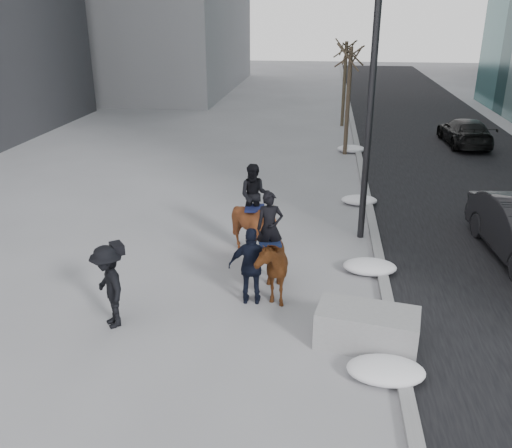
# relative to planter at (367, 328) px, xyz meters

# --- Properties ---
(ground) EXTENTS (120.00, 120.00, 0.00)m
(ground) POSITION_rel_planter_xyz_m (-2.42, 1.06, -0.38)
(ground) COLOR gray
(ground) RESTS_ON ground
(road) EXTENTS (8.00, 90.00, 0.01)m
(road) POSITION_rel_planter_xyz_m (4.58, 11.06, -0.38)
(road) COLOR black
(road) RESTS_ON ground
(curb) EXTENTS (0.25, 90.00, 0.12)m
(curb) POSITION_rel_planter_xyz_m (0.58, 11.06, -0.32)
(curb) COLOR gray
(curb) RESTS_ON ground
(planter) EXTENTS (2.04, 1.28, 0.76)m
(planter) POSITION_rel_planter_xyz_m (0.00, 0.00, 0.00)
(planter) COLOR gray
(planter) RESTS_ON ground
(car_far) EXTENTS (1.98, 4.45, 1.27)m
(car_far) POSITION_rel_planter_xyz_m (5.61, 17.31, 0.25)
(car_far) COLOR black
(car_far) RESTS_ON ground
(tree_near) EXTENTS (1.20, 1.20, 5.09)m
(tree_near) POSITION_rel_planter_xyz_m (-0.02, 14.90, 2.16)
(tree_near) COLOR #332A1E
(tree_near) RESTS_ON ground
(tree_far) EXTENTS (1.20, 1.20, 4.95)m
(tree_far) POSITION_rel_planter_xyz_m (-0.02, 21.20, 2.10)
(tree_far) COLOR #372C20
(tree_far) RESTS_ON ground
(mounted_left) EXTENTS (1.23, 1.98, 2.38)m
(mounted_left) POSITION_rel_planter_xyz_m (-2.08, 1.80, 0.50)
(mounted_left) COLOR #512B10
(mounted_left) RESTS_ON ground
(mounted_right) EXTENTS (1.35, 1.50, 2.41)m
(mounted_right) POSITION_rel_planter_xyz_m (-2.68, 3.88, 0.59)
(mounted_right) COLOR #4F2B0F
(mounted_right) RESTS_ON ground
(feeder) EXTENTS (1.05, 0.88, 1.75)m
(feeder) POSITION_rel_planter_xyz_m (-2.39, 1.35, 0.50)
(feeder) COLOR black
(feeder) RESTS_ON ground
(camera_crew) EXTENTS (1.21, 1.30, 1.75)m
(camera_crew) POSITION_rel_planter_xyz_m (-5.11, 0.08, 0.51)
(camera_crew) COLOR black
(camera_crew) RESTS_ON ground
(lamppost) EXTENTS (0.25, 1.17, 9.09)m
(lamppost) POSITION_rel_planter_xyz_m (0.18, 5.32, 4.61)
(lamppost) COLOR black
(lamppost) RESTS_ON ground
(snow_piles) EXTENTS (1.37, 17.08, 0.35)m
(snow_piles) POSITION_rel_planter_xyz_m (0.28, 5.82, -0.22)
(snow_piles) COLOR white
(snow_piles) RESTS_ON ground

